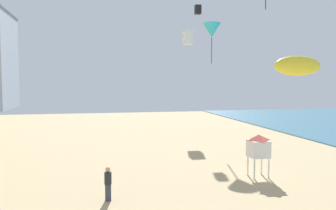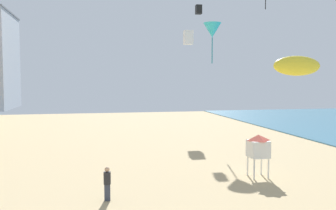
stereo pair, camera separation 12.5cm
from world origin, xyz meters
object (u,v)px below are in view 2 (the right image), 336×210
object	(u,v)px
kite_black_box	(199,10)
kite_yellow_parafoil_2	(297,66)
kite_white_box	(188,38)
lifeguard_stand	(258,147)
kite_cyan_delta_2	(212,30)
kite_flyer	(107,182)

from	to	relation	value
kite_black_box	kite_yellow_parafoil_2	bearing A→B (deg)	-94.97
kite_yellow_parafoil_2	kite_white_box	size ratio (longest dim) A/B	1.50
kite_yellow_parafoil_2	kite_black_box	xyz separation A→B (m)	(2.00, 23.02, 7.17)
lifeguard_stand	kite_white_box	distance (m)	23.42
lifeguard_stand	kite_cyan_delta_2	xyz separation A→B (m)	(1.65, 13.40, 8.72)
kite_flyer	kite_white_box	bearing A→B (deg)	101.33
kite_white_box	kite_black_box	xyz separation A→B (m)	(0.49, -2.53, 2.78)
kite_cyan_delta_2	lifeguard_stand	bearing A→B (deg)	-97.01
lifeguard_stand	kite_cyan_delta_2	bearing A→B (deg)	68.82
lifeguard_stand	kite_yellow_parafoil_2	size ratio (longest dim) A/B	1.05
lifeguard_stand	kite_flyer	bearing A→B (deg)	-179.05
kite_flyer	kite_cyan_delta_2	xyz separation A→B (m)	(10.59, 15.82, 9.64)
kite_flyer	kite_white_box	world-z (taller)	kite_white_box
kite_cyan_delta_2	kite_black_box	distance (m)	6.42
kite_flyer	kite_black_box	world-z (taller)	kite_black_box
kite_flyer	kite_cyan_delta_2	size ratio (longest dim) A/B	0.43
kite_white_box	kite_flyer	bearing A→B (deg)	-113.48
kite_yellow_parafoil_2	kite_cyan_delta_2	size ratio (longest dim) A/B	0.63
kite_white_box	kite_cyan_delta_2	distance (m)	8.18
kite_flyer	kite_white_box	distance (m)	27.97
kite_cyan_delta_2	kite_black_box	bearing A→B (deg)	86.80
kite_flyer	kite_black_box	bearing A→B (deg)	97.87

